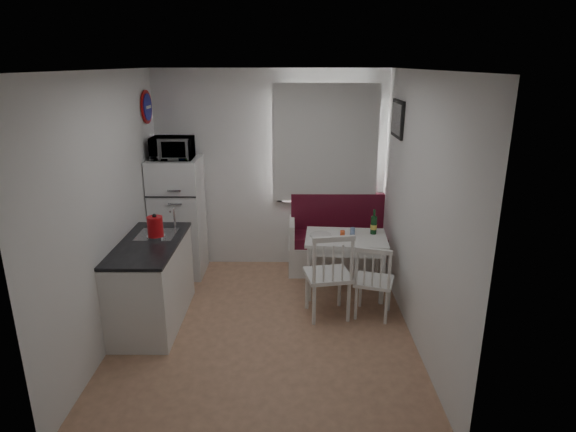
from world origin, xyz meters
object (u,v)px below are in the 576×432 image
Objects in this scene: microwave at (172,148)px; kitchen_counter at (152,282)px; chair_right at (376,275)px; wine_bottle at (374,222)px; bench at (342,246)px; fridge at (178,217)px; dining_table at (346,243)px; kettle at (155,227)px; chair_left at (329,267)px.

kitchen_counter is at bearing -90.94° from microwave.
wine_bottle is (0.08, 0.76, 0.34)m from chair_right.
microwave is at bearing 170.80° from wine_bottle.
fridge reaches higher than bench.
dining_table is 2.18m from kettle.
chair_right is at bearing -80.41° from bench.
chair_left is 0.35× the size of fridge.
kitchen_counter is 0.93× the size of bench.
dining_table is 2.39m from microwave.
kettle is at bearing -164.08° from wine_bottle.
wine_bottle reaches higher than chair_right.
kitchen_counter is 1.28m from fridge.
microwave reaches higher than dining_table.
microwave is at bearing 89.06° from kitchen_counter.
fridge is 1.16m from kettle.
wine_bottle is (0.33, 0.10, 0.23)m from dining_table.
microwave reaches higher than wine_bottle.
kitchen_counter is 1.87m from chair_left.
microwave is at bearing -90.00° from fridge.
fridge is at bearing 136.35° from chair_left.
wine_bottle reaches higher than dining_table.
microwave is 1.64× the size of wine_bottle.
fridge reaches higher than wine_bottle.
chair_left is at bearing -105.81° from dining_table.
bench is 1.42× the size of dining_table.
dining_table is at bearing -14.54° from fridge.
chair_right is 1.89× the size of kettle.
fridge is 0.90m from microwave.
microwave is (-1.85, 1.17, 1.06)m from chair_left.
wine_bottle is (2.43, -0.39, -0.81)m from microwave.
bench is 4.70× the size of wine_bottle.
fridge is (-2.10, 0.54, 0.14)m from dining_table.
bench is at bearing 3.04° from fridge.
chair_left reaches higher than chair_right.
bench is at bearing 30.66° from kettle.
chair_right is (0.22, -1.31, 0.19)m from bench.
chair_right is at bearing -1.79° from kettle.
chair_right is 0.99× the size of microwave.
microwave is at bearing -175.62° from bench.
microwave is (0.02, 1.19, 1.21)m from kitchen_counter.
kitchen_counter reaches higher than dining_table.
kettle is 0.86× the size of wine_bottle.
fridge reaches higher than kettle.
fridge is at bearing -176.96° from bench.
wine_bottle is (2.43, -0.44, 0.09)m from fridge.
dining_table is at bearing -92.44° from bench.
microwave is 2.59m from wine_bottle.
kitchen_counter is 4.39× the size of wine_bottle.
bench and wine_bottle have the same top height.
microwave reaches higher than bench.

